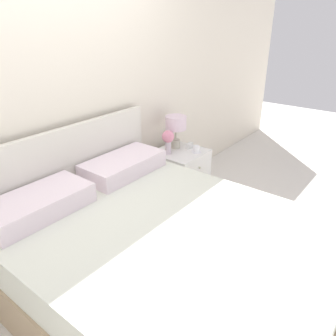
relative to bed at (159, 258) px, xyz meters
name	(u,v)px	position (x,y,z in m)	size (l,w,h in m)	color
ground_plane	(75,241)	(0.00, 0.97, -0.32)	(12.00, 12.00, 0.00)	silver
wall_back	(48,93)	(0.00, 1.04, 0.98)	(8.00, 0.06, 2.60)	silver
bed	(159,258)	(0.00, 0.00, 0.00)	(1.70, 2.07, 1.05)	tan
nightstand	(180,175)	(1.21, 0.71, -0.05)	(0.49, 0.50, 0.54)	white
table_lamp	(176,125)	(1.25, 0.81, 0.47)	(0.22, 0.22, 0.35)	beige
flower_vase	(168,139)	(1.07, 0.76, 0.38)	(0.12, 0.12, 0.25)	silver
teacup	(197,149)	(1.29, 0.57, 0.25)	(0.10, 0.10, 0.07)	white
alarm_clock	(189,146)	(1.33, 0.69, 0.25)	(0.09, 0.04, 0.06)	white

